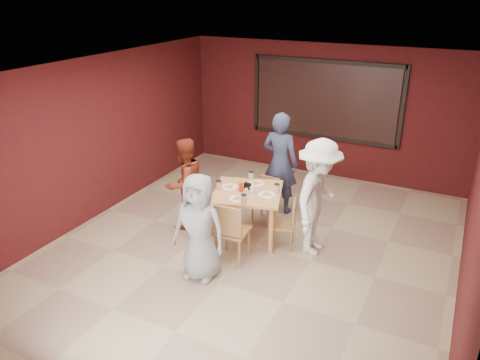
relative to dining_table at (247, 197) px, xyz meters
The scene contains 11 objects.
floor 0.79m from the dining_table, 44.93° to the right, with size 7.00×7.00×0.00m, color tan.
window_blinds 3.37m from the dining_table, 86.19° to the left, with size 3.00×0.02×1.50m, color black.
dining_table is the anchor object (origin of this frame).
chair_front 0.80m from the dining_table, 83.48° to the right, with size 0.50×0.50×0.97m.
chair_back 0.77m from the dining_table, 87.08° to the left, with size 0.43×0.43×0.79m.
chair_left 0.90m from the dining_table, behind, with size 0.50×0.50×0.80m.
chair_right 0.74m from the dining_table, ahead, with size 0.47×0.47×0.79m.
diner_front 1.30m from the dining_table, 95.26° to the right, with size 0.77×0.50×1.57m, color gray.
diner_back 1.21m from the dining_table, 86.36° to the left, with size 0.68×0.44×1.86m, color #313757.
diner_left 1.13m from the dining_table, behind, with size 0.77×0.60×1.58m, color maroon.
diner_right 1.15m from the dining_table, ahead, with size 1.18×0.68×1.83m, color white.
Camera 1 is at (2.71, -5.91, 3.89)m, focal length 35.00 mm.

